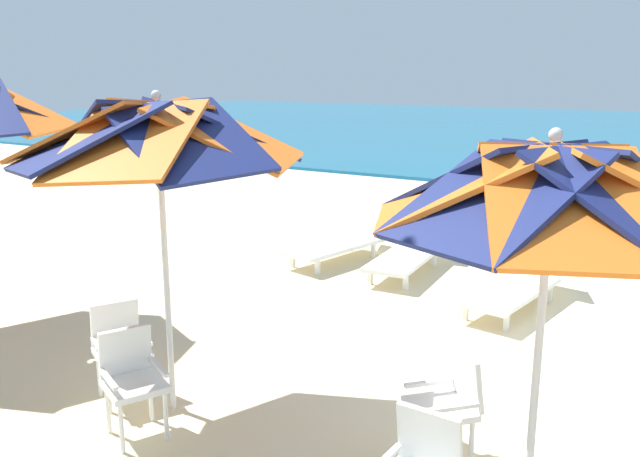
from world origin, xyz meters
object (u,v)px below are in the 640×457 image
(plastic_chair_2, at_px, (120,344))
(sun_lounger_1, at_px, (517,284))
(plastic_chair_3, at_px, (132,376))
(sun_lounger_3, at_px, (343,242))
(plastic_chair_0, at_px, (449,400))
(beach_umbrella_1, at_px, (158,136))
(sun_lounger_2, at_px, (409,252))
(beach_umbrella_0, at_px, (551,191))

(plastic_chair_2, height_order, sun_lounger_1, plastic_chair_2)
(plastic_chair_3, bearing_deg, sun_lounger_3, 101.18)
(plastic_chair_0, bearing_deg, beach_umbrella_1, -168.52)
(plastic_chair_2, xyz_separation_m, sun_lounger_3, (-0.49, 4.94, -0.22))
(sun_lounger_1, xyz_separation_m, sun_lounger_2, (-1.76, 0.68, 0.00))
(plastic_chair_2, relative_size, sun_lounger_3, 0.39)
(plastic_chair_2, bearing_deg, plastic_chair_0, 10.54)
(beach_umbrella_0, height_order, plastic_chair_0, beach_umbrella_0)
(beach_umbrella_0, distance_m, plastic_chair_0, 1.90)
(sun_lounger_3, bearing_deg, beach_umbrella_1, -77.95)
(sun_lounger_1, bearing_deg, beach_umbrella_0, -74.20)
(plastic_chair_3, bearing_deg, plastic_chair_2, 145.20)
(plastic_chair_2, relative_size, sun_lounger_2, 0.40)
(plastic_chair_0, height_order, sun_lounger_1, plastic_chair_0)
(plastic_chair_3, xyz_separation_m, sun_lounger_1, (1.83, 4.60, -0.22))
(beach_umbrella_0, xyz_separation_m, sun_lounger_2, (-2.93, 4.84, -1.91))
(sun_lounger_3, bearing_deg, sun_lounger_1, -14.17)
(sun_lounger_3, bearing_deg, beach_umbrella_0, -50.29)
(plastic_chair_0, bearing_deg, sun_lounger_3, 127.26)
(sun_lounger_1, bearing_deg, beach_umbrella_1, -113.92)
(plastic_chair_0, relative_size, sun_lounger_1, 0.39)
(plastic_chair_0, height_order, plastic_chair_3, same)
(plastic_chair_2, bearing_deg, sun_lounger_3, 95.70)
(beach_umbrella_0, xyz_separation_m, sun_lounger_1, (-1.18, 4.16, -1.91))
(plastic_chair_2, bearing_deg, sun_lounger_2, 82.64)
(beach_umbrella_1, xyz_separation_m, plastic_chair_2, (-0.55, -0.06, -1.86))
(plastic_chair_0, xyz_separation_m, sun_lounger_3, (-3.35, 4.41, -0.22))
(beach_umbrella_0, height_order, sun_lounger_1, beach_umbrella_0)
(sun_lounger_2, bearing_deg, beach_umbrella_0, -58.79)
(beach_umbrella_1, height_order, sun_lounger_3, beach_umbrella_1)
(sun_lounger_2, bearing_deg, beach_umbrella_1, -91.00)
(plastic_chair_0, distance_m, sun_lounger_1, 3.72)
(plastic_chair_3, bearing_deg, sun_lounger_1, 68.32)
(plastic_chair_0, bearing_deg, sun_lounger_2, 117.05)
(plastic_chair_3, distance_m, sun_lounger_1, 4.96)
(plastic_chair_2, distance_m, sun_lounger_2, 4.94)
(plastic_chair_3, relative_size, sun_lounger_2, 0.40)
(beach_umbrella_0, xyz_separation_m, plastic_chair_2, (-3.56, -0.05, -1.70))
(sun_lounger_1, relative_size, sun_lounger_3, 0.99)
(plastic_chair_2, height_order, sun_lounger_3, plastic_chair_2)
(plastic_chair_2, distance_m, sun_lounger_1, 4.85)
(plastic_chair_0, relative_size, plastic_chair_3, 1.00)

